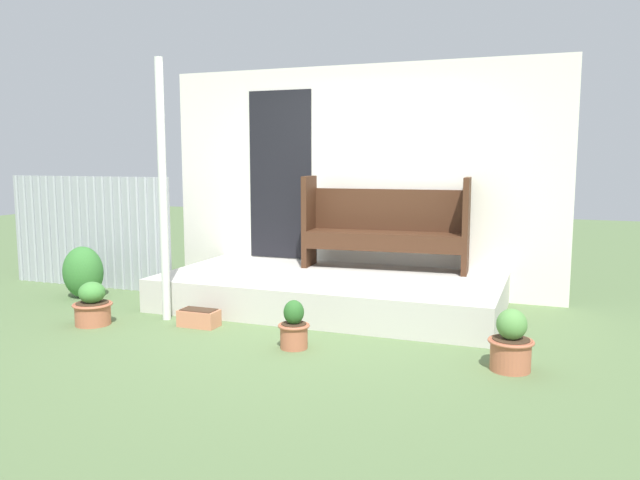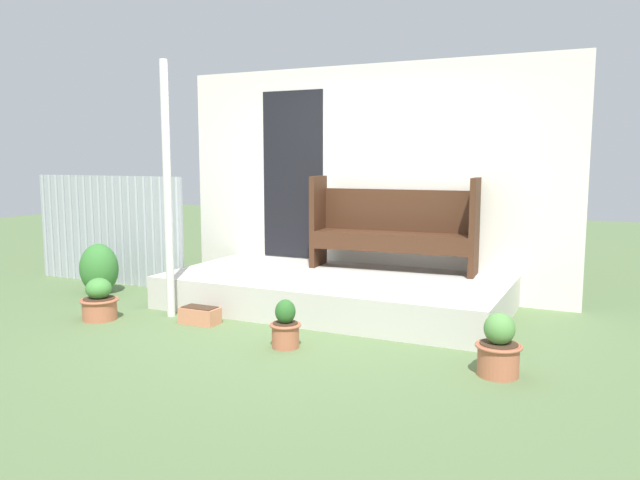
% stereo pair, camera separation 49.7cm
% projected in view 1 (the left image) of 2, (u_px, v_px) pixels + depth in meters
% --- Properties ---
extents(ground_plane, '(24.00, 24.00, 0.00)m').
position_uv_depth(ground_plane, '(301.00, 329.00, 5.70)').
color(ground_plane, '#5B7547').
extents(porch_slab, '(3.47, 1.75, 0.34)m').
position_uv_depth(porch_slab, '(330.00, 292.00, 6.50)').
color(porch_slab, beige).
rests_on(porch_slab, ground_plane).
extents(house_wall, '(4.67, 0.08, 2.60)m').
position_uv_depth(house_wall, '(354.00, 180.00, 7.20)').
color(house_wall, white).
rests_on(house_wall, ground_plane).
extents(fence_corrugated, '(2.30, 0.05, 1.34)m').
position_uv_depth(fence_corrugated, '(89.00, 232.00, 7.51)').
color(fence_corrugated, '#9EA3A8').
rests_on(fence_corrugated, ground_plane).
extents(support_post, '(0.08, 0.08, 2.48)m').
position_uv_depth(support_post, '(163.00, 192.00, 5.89)').
color(support_post, white).
rests_on(support_post, ground_plane).
extents(bench, '(1.82, 0.53, 1.02)m').
position_uv_depth(bench, '(385.00, 223.00, 6.82)').
color(bench, '#422616').
rests_on(bench, porch_slab).
extents(flower_pot_left, '(0.37, 0.37, 0.41)m').
position_uv_depth(flower_pot_left, '(93.00, 306.00, 5.83)').
color(flower_pot_left, '#B76647').
rests_on(flower_pot_left, ground_plane).
extents(flower_pot_middle, '(0.26, 0.26, 0.40)m').
position_uv_depth(flower_pot_middle, '(294.00, 327.00, 5.11)').
color(flower_pot_middle, '#B76647').
rests_on(flower_pot_middle, ground_plane).
extents(flower_pot_right, '(0.34, 0.34, 0.46)m').
position_uv_depth(flower_pot_right, '(511.00, 344.00, 4.57)').
color(flower_pot_right, '#B76647').
rests_on(flower_pot_right, ground_plane).
extents(planter_box_rect, '(0.37, 0.20, 0.16)m').
position_uv_depth(planter_box_rect, '(199.00, 318.00, 5.79)').
color(planter_box_rect, tan).
rests_on(planter_box_rect, ground_plane).
extents(shrub_by_fence, '(0.45, 0.41, 0.58)m').
position_uv_depth(shrub_by_fence, '(83.00, 272.00, 6.96)').
color(shrub_by_fence, '#387A33').
rests_on(shrub_by_fence, ground_plane).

